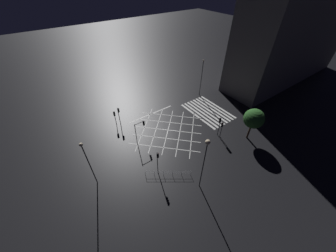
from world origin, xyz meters
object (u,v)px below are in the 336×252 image
traffic_light_sw_main (220,123)px  street_lamp_east (202,74)px  street_lamp_west (87,158)px  traffic_light_ne_cross (119,113)px  traffic_light_nw_cross (158,159)px  traffic_light_ne_main (115,116)px  traffic_light_sw_cross (222,127)px  street_lamp_far (206,153)px  street_tree_near (254,119)px  traffic_light_median_north (140,128)px

traffic_light_sw_main → street_lamp_east: size_ratio=0.45×
traffic_light_sw_main → street_lamp_east: (12.70, -7.09, 2.71)m
street_lamp_west → traffic_light_ne_cross: bearing=-39.6°
traffic_light_nw_cross → traffic_light_ne_main: size_ratio=1.38×
traffic_light_sw_cross → traffic_light_ne_main: size_ratio=1.06×
traffic_light_ne_cross → street_lamp_far: size_ratio=0.42×
traffic_light_nw_cross → traffic_light_ne_main: 14.74m
street_lamp_east → street_tree_near: (-16.61, 3.13, -1.01)m
traffic_light_ne_cross → street_lamp_west: bearing=-129.6°
traffic_light_sw_cross → street_tree_near: street_tree_near is taller
traffic_light_sw_main → street_tree_near: size_ratio=0.63×
street_lamp_far → street_lamp_east: bearing=-42.7°
traffic_light_ne_main → street_lamp_far: size_ratio=0.35×
traffic_light_sw_cross → traffic_light_ne_main: (14.70, 14.51, -0.14)m
traffic_light_nw_cross → street_lamp_east: size_ratio=0.50×
traffic_light_nw_cross → street_lamp_west: (3.83, 8.53, 2.50)m
traffic_light_sw_cross → street_lamp_east: street_lamp_east is taller
traffic_light_median_north → street_lamp_west: street_lamp_west is taller
street_lamp_east → traffic_light_sw_main: bearing=150.8°
traffic_light_sw_main → traffic_light_ne_cross: traffic_light_sw_main is taller
street_lamp_east → street_tree_near: street_lamp_east is taller
traffic_light_sw_main → traffic_light_ne_cross: bearing=45.3°
traffic_light_nw_cross → traffic_light_ne_cross: 14.41m
street_lamp_west → street_tree_near: size_ratio=1.32×
traffic_light_sw_main → street_lamp_east: bearing=-29.2°
traffic_light_median_north → traffic_light_nw_cross: size_ratio=0.98×
traffic_light_median_north → traffic_light_ne_cross: size_ratio=1.12×
street_tree_near → traffic_light_nw_cross: bearing=80.0°
street_lamp_far → street_lamp_west: bearing=52.5°
traffic_light_median_north → street_tree_near: street_tree_near is taller
street_lamp_far → street_tree_near: (2.33, -14.35, -2.67)m
street_lamp_far → street_tree_near: 14.78m
traffic_light_sw_cross → street_lamp_far: (-5.51, 10.28, 4.75)m
traffic_light_sw_main → street_lamp_east: street_lamp_east is taller
traffic_light_ne_main → street_lamp_east: (-1.27, -21.71, 3.23)m
traffic_light_sw_main → traffic_light_median_north: bearing=61.3°
traffic_light_sw_main → street_tree_near: (-3.92, -3.95, 1.70)m
traffic_light_sw_cross → street_tree_near: bearing=142.0°
traffic_light_median_north → traffic_light_sw_main: traffic_light_median_north is taller
traffic_light_sw_main → traffic_light_ne_main: traffic_light_sw_main is taller
traffic_light_nw_cross → traffic_light_sw_main: traffic_light_nw_cross is taller
traffic_light_sw_cross → traffic_light_nw_cross: bearing=-0.0°
street_lamp_far → traffic_light_ne_main: bearing=11.8°
traffic_light_ne_main → street_lamp_west: (-10.87, 7.93, 3.37)m
street_lamp_far → traffic_light_ne_cross: bearing=9.7°
traffic_light_nw_cross → traffic_light_sw_cross: (-0.00, -13.91, -0.74)m
traffic_light_sw_main → traffic_light_ne_cross: size_ratio=1.01×
traffic_light_ne_main → street_lamp_west: size_ratio=0.39×
traffic_light_ne_cross → street_lamp_east: bearing=-2.7°
traffic_light_median_north → traffic_light_ne_cross: traffic_light_median_north is taller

